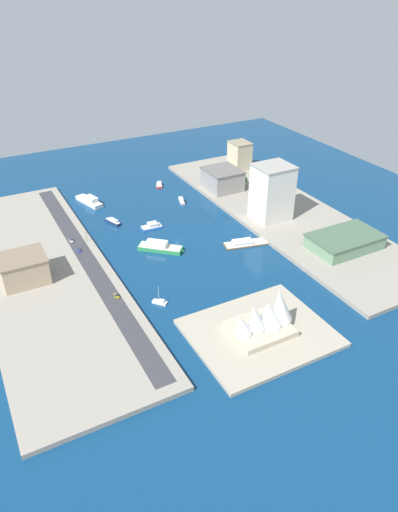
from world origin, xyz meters
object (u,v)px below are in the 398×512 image
at_px(sailboat_small_white, 160,302).
at_px(yacht_sleek_gray, 182,200).
at_px(patrol_launch_navy, 113,221).
at_px(tugboat_red, 159,185).
at_px(van_white, 71,240).
at_px(terminal_long_green, 345,241).
at_px(taxi_yellow_cab, 116,296).
at_px(ferry_green_doubledeck, 160,247).
at_px(hotel_broad_white, 272,192).
at_px(catamaran_blue, 152,226).
at_px(hatchback_blue, 79,250).
at_px(carpark_squat_concrete, 222,179).
at_px(traffic_light_waterfront, 86,235).
at_px(office_block_beige, 240,155).
at_px(apartment_midrise_tan, 24,268).
at_px(ferry_white_commuter, 89,201).
at_px(barge_flat_brown, 245,243).
at_px(opera_landmark, 265,317).

xyz_separation_m(sailboat_small_white, yacht_sleek_gray, (-66.61, -109.16, 0.38)).
xyz_separation_m(sailboat_small_white, patrol_launch_navy, (-8.70, -100.00, 0.52)).
height_order(tugboat_red, van_white, van_white).
xyz_separation_m(terminal_long_green, taxi_yellow_cab, (143.68, -17.35, -3.59)).
xyz_separation_m(ferry_green_doubledeck, patrol_launch_navy, (13.94, -48.91, -0.80)).
xyz_separation_m(patrol_launch_navy, hotel_broad_white, (-98.97, 48.09, 20.29)).
relative_size(catamaran_blue, hotel_broad_white, 0.40).
height_order(sailboat_small_white, hatchback_blue, sailboat_small_white).
height_order(carpark_squat_concrete, traffic_light_waterfront, carpark_squat_concrete).
bearing_deg(yacht_sleek_gray, office_block_beige, -154.74).
bearing_deg(hotel_broad_white, catamaran_blue, -20.46).
distance_m(ferry_green_doubledeck, yacht_sleek_gray, 72.84).
bearing_deg(terminal_long_green, office_block_beige, -96.12).
distance_m(carpark_squat_concrete, apartment_midrise_tan, 173.58).
distance_m(tugboat_red, traffic_light_waterfront, 103.49).
xyz_separation_m(ferry_white_commuter, office_block_beige, (-136.18, -4.43, 11.85)).
bearing_deg(office_block_beige, terminal_long_green, 83.88).
bearing_deg(van_white, traffic_light_waterfront, 156.73).
height_order(patrol_launch_navy, catamaran_blue, catamaran_blue).
bearing_deg(office_block_beige, ferry_green_doubledeck, 38.29).
height_order(barge_flat_brown, office_block_beige, office_block_beige).
bearing_deg(tugboat_red, taxi_yellow_cab, 57.74).
xyz_separation_m(ferry_green_doubledeck, van_white, (47.58, -32.41, 1.19)).
distance_m(carpark_squat_concrete, terminal_long_green, 118.25).
relative_size(carpark_squat_concrete, taxi_yellow_cab, 6.51).
relative_size(tugboat_red, taxi_yellow_cab, 2.58).
bearing_deg(ferry_white_commuter, office_block_beige, -178.14).
xyz_separation_m(terminal_long_green, traffic_light_waterfront, (139.89, -84.00, -0.13)).
height_order(hotel_broad_white, opera_landmark, hotel_broad_white).
height_order(van_white, taxi_yellow_cab, van_white).
height_order(carpark_squat_concrete, van_white, carpark_squat_concrete).
bearing_deg(taxi_yellow_cab, opera_landmark, 132.85).
bearing_deg(traffic_light_waterfront, terminal_long_green, 149.02).
bearing_deg(hotel_broad_white, terminal_long_green, 106.35).
relative_size(catamaran_blue, ferry_white_commuter, 0.53).
xyz_separation_m(catamaran_blue, hotel_broad_white, (-77.62, 28.96, 20.33)).
distance_m(barge_flat_brown, carpark_squat_concrete, 86.44).
bearing_deg(opera_landmark, van_white, -65.18).
distance_m(ferry_green_doubledeck, traffic_light_waterfront, 47.92).
height_order(sailboat_small_white, ferry_white_commuter, sailboat_small_white).
bearing_deg(van_white, hatchback_blue, 94.13).
bearing_deg(terminal_long_green, ferry_green_doubledeck, -28.69).
xyz_separation_m(catamaran_blue, carpark_squat_concrete, (-74.09, -31.11, 9.10)).
xyz_separation_m(sailboat_small_white, traffic_light_waterfront, (15.67, -79.51, 5.94)).
xyz_separation_m(yacht_sleek_gray, catamaran_blue, (36.57, 28.28, 0.11)).
height_order(hotel_broad_white, carpark_squat_concrete, hotel_broad_white).
bearing_deg(carpark_squat_concrete, barge_flat_brown, 69.52).
distance_m(ferry_green_doubledeck, barge_flat_brown, 55.07).
bearing_deg(apartment_midrise_tan, sailboat_small_white, 138.41).
xyz_separation_m(barge_flat_brown, taxi_yellow_cab, (93.54, 18.62, 2.28)).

